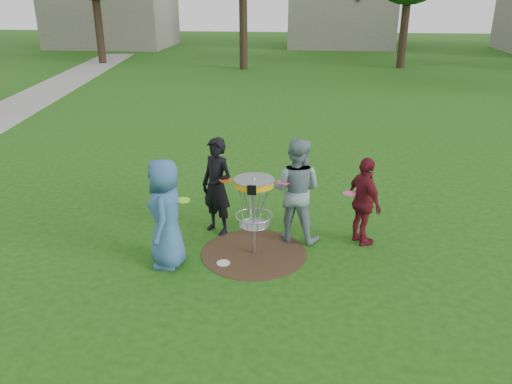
# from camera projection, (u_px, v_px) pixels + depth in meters

# --- Properties ---
(ground) EXTENTS (100.00, 100.00, 0.00)m
(ground) POSITION_uv_depth(u_px,v_px,m) (254.00, 253.00, 8.47)
(ground) COLOR #19470F
(ground) RESTS_ON ground
(dirt_patch) EXTENTS (1.80, 1.80, 0.01)m
(dirt_patch) POSITION_uv_depth(u_px,v_px,m) (254.00, 253.00, 8.46)
(dirt_patch) COLOR #47331E
(dirt_patch) RESTS_ON ground
(player_blue) EXTENTS (0.67, 0.94, 1.79)m
(player_blue) POSITION_uv_depth(u_px,v_px,m) (166.00, 214.00, 7.81)
(player_blue) COLOR #315987
(player_blue) RESTS_ON ground
(player_black) EXTENTS (0.78, 0.71, 1.78)m
(player_black) POSITION_uv_depth(u_px,v_px,m) (217.00, 186.00, 8.91)
(player_black) COLOR black
(player_black) RESTS_ON ground
(player_grey) EXTENTS (1.05, 0.91, 1.87)m
(player_grey) POSITION_uv_depth(u_px,v_px,m) (296.00, 190.00, 8.63)
(player_grey) COLOR slate
(player_grey) RESTS_ON ground
(player_maroon) EXTENTS (0.76, 1.00, 1.57)m
(player_maroon) POSITION_uv_depth(u_px,v_px,m) (364.00, 202.00, 8.53)
(player_maroon) COLOR maroon
(player_maroon) RESTS_ON ground
(disc_on_grass) EXTENTS (0.22, 0.22, 0.02)m
(disc_on_grass) POSITION_uv_depth(u_px,v_px,m) (223.00, 263.00, 8.13)
(disc_on_grass) COLOR silver
(disc_on_grass) RESTS_ON ground
(disc_golf_basket) EXTENTS (0.66, 0.67, 1.38)m
(disc_golf_basket) POSITION_uv_depth(u_px,v_px,m) (254.00, 198.00, 8.08)
(disc_golf_basket) COLOR #9EA0A5
(disc_golf_basket) RESTS_ON ground
(held_discs) EXTENTS (2.86, 1.18, 0.20)m
(held_discs) POSITION_uv_depth(u_px,v_px,m) (262.00, 189.00, 8.31)
(held_discs) COLOR #93F31B
(held_discs) RESTS_ON ground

